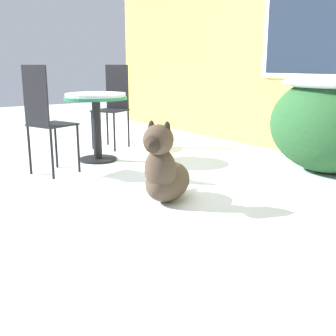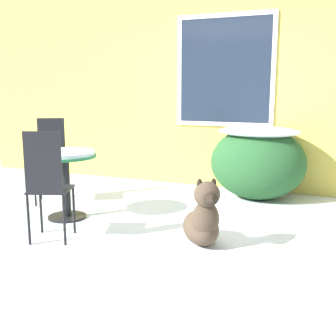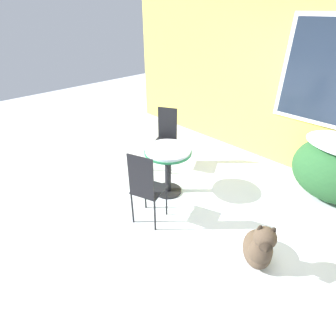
% 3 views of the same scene
% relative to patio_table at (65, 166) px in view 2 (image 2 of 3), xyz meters
% --- Properties ---
extents(ground_plane, '(16.00, 16.00, 0.00)m').
position_rel_patio_table_xyz_m(ground_plane, '(1.01, -0.07, -0.59)').
color(ground_plane, silver).
extents(house_wall, '(8.00, 0.10, 3.27)m').
position_rel_patio_table_xyz_m(house_wall, '(1.02, 2.13, 1.05)').
color(house_wall, '#DBC14C').
rests_on(house_wall, ground_plane).
extents(shrub_left, '(1.24, 1.02, 0.95)m').
position_rel_patio_table_xyz_m(shrub_left, '(1.81, 1.66, -0.08)').
color(shrub_left, '#235128').
rests_on(shrub_left, ground_plane).
extents(patio_table, '(0.69, 0.69, 0.76)m').
position_rel_patio_table_xyz_m(patio_table, '(0.00, 0.00, 0.00)').
color(patio_table, black).
rests_on(patio_table, ground_plane).
extents(patio_chair_near_table, '(0.50, 0.50, 1.06)m').
position_rel_patio_table_xyz_m(patio_chair_near_table, '(-0.61, 0.54, -0.02)').
color(patio_chair_near_table, black).
rests_on(patio_chair_near_table, ground_plane).
extents(patio_chair_far_side, '(0.47, 0.47, 1.06)m').
position_rel_patio_table_xyz_m(patio_chair_far_side, '(0.30, -0.68, -0.02)').
color(patio_chair_far_side, black).
rests_on(patio_chair_far_side, ground_plane).
extents(dog, '(0.56, 0.67, 0.66)m').
position_rel_patio_table_xyz_m(dog, '(1.67, -0.23, -0.35)').
color(dog, '#4C3D2D').
rests_on(dog, ground_plane).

